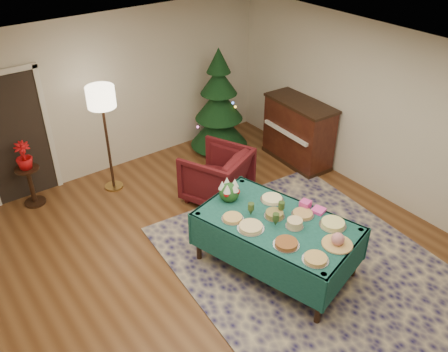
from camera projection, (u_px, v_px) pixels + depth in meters
room_shell at (239, 188)px, 5.55m from camera, size 7.00×7.00×7.00m
doorway at (15, 136)px, 7.23m from camera, size 1.08×0.04×2.16m
rug at (318, 273)px, 6.25m from camera, size 3.54×4.45×0.02m
buffet_table at (277, 231)px, 6.03m from camera, size 1.66×2.23×0.78m
platter_0 at (316, 259)px, 5.33m from camera, size 0.31×0.31×0.05m
platter_1 at (338, 241)px, 5.53m from camera, size 0.37×0.37×0.17m
platter_2 at (333, 224)px, 5.86m from camera, size 0.34×0.34×0.06m
platter_3 at (286, 244)px, 5.55m from camera, size 0.32×0.32×0.05m
platter_4 at (295, 224)px, 5.83m from camera, size 0.23×0.23×0.11m
platter_5 at (303, 214)px, 6.05m from camera, size 0.29×0.29×0.04m
platter_6 at (251, 227)px, 5.81m from camera, size 0.34×0.34×0.05m
platter_7 at (274, 214)px, 6.01m from camera, size 0.27×0.27×0.07m
platter_8 at (272, 199)px, 6.33m from camera, size 0.32×0.32×0.04m
platter_9 at (233, 218)px, 5.97m from camera, size 0.29×0.29×0.04m
goblet_0 at (251, 209)px, 6.01m from camera, size 0.08×0.08×0.18m
goblet_1 at (281, 208)px, 6.03m from camera, size 0.08×0.08×0.18m
goblet_2 at (276, 219)px, 5.82m from camera, size 0.08×0.08×0.18m
napkin_stack at (319, 210)px, 6.11m from camera, size 0.19×0.19×0.04m
gift_box at (305, 204)px, 6.17m from camera, size 0.15×0.15×0.10m
centerpiece at (229, 191)px, 6.29m from camera, size 0.28×0.28×0.32m
armchair at (217, 173)px, 7.50m from camera, size 1.19×1.16×0.95m
floor_lamp at (102, 104)px, 7.20m from camera, size 0.44×0.44×1.80m
side_table at (31, 186)px, 7.45m from camera, size 0.37×0.37×0.65m
potted_plant at (25, 161)px, 7.20m from camera, size 0.25×0.44×0.25m
christmas_tree at (219, 106)px, 8.69m from camera, size 1.36×1.36×1.97m
piano at (298, 133)px, 8.47m from camera, size 0.70×1.37×1.16m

